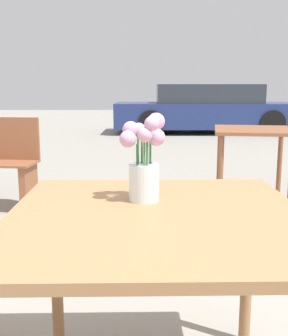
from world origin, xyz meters
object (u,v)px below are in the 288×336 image
object	(u,v)px
flower_vase	(144,165)
table_front	(158,239)
table_back	(253,140)
parked_car	(207,110)

from	to	relation	value
flower_vase	table_front	bearing A→B (deg)	-74.12
table_back	parked_car	size ratio (longest dim) A/B	0.20
flower_vase	parked_car	size ratio (longest dim) A/B	0.07
table_back	parked_car	distance (m)	6.49
parked_car	flower_vase	bearing A→B (deg)	-100.18
table_front	table_back	bearing A→B (deg)	69.56
table_back	table_front	bearing A→B (deg)	-110.44
table_front	flower_vase	world-z (taller)	flower_vase
flower_vase	parked_car	xyz separation A→B (m)	(1.65, 9.16, -0.29)
table_front	parked_car	bearing A→B (deg)	80.23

